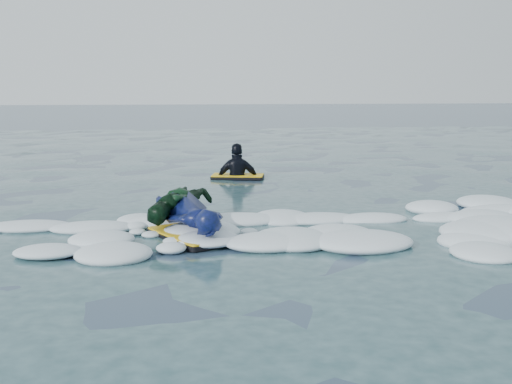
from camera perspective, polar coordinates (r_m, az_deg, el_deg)
ground at (r=7.20m, az=-3.44°, el=-5.44°), size 120.00×120.00×0.00m
foam_band at (r=8.20m, az=-4.01°, el=-3.61°), size 12.00×3.10×0.30m
prone_woman_unit at (r=8.02m, az=-5.83°, el=-2.16°), size 1.14×1.91×0.47m
prone_child_unit at (r=8.42m, az=-6.78°, el=-1.45°), size 1.18×1.48×0.52m
waiting_rider_unit at (r=12.96m, az=-1.64°, el=0.94°), size 1.14×0.79×1.56m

